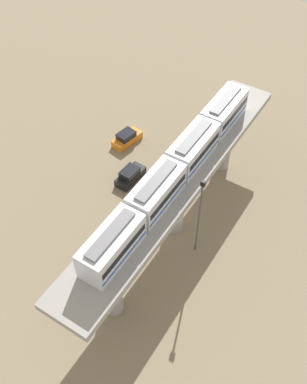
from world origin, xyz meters
The scene contains 6 objects.
ground_plane centered at (0.00, 0.00, 0.00)m, with size 120.00×120.00×0.00m, color #84755B.
viaduct centered at (0.00, 0.00, 6.42)m, with size 5.20×35.80×8.27m.
train centered at (0.00, 0.43, 9.80)m, with size 2.64×27.45×3.24m.
parked_car_orange centered at (12.55, -8.83, 0.74)m, with size 2.51×4.45×1.76m.
parked_car_black centered at (8.35, -3.47, 0.74)m, with size 2.02×4.29×1.76m.
signal_post centered at (-3.40, 1.32, 5.96)m, with size 0.44×0.28×10.87m.
Camera 1 is at (-14.23, 26.86, 40.66)m, focal length 41.92 mm.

